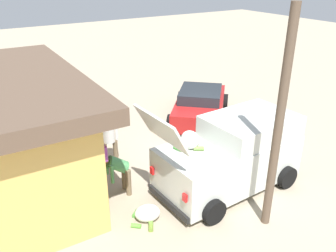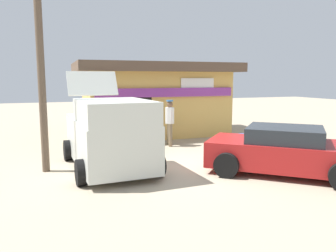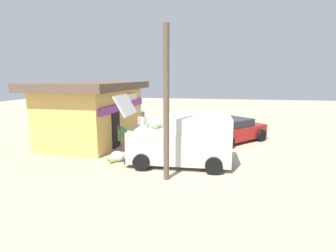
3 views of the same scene
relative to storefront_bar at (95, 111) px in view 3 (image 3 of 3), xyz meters
The scene contains 9 objects.
ground_plane 6.35m from the storefront_bar, 96.17° to the right, with size 60.00×60.00×0.00m, color tan.
storefront_bar is the anchor object (origin of this frame).
delivery_van 6.23m from the storefront_bar, 120.51° to the right, with size 2.35×4.57×2.82m.
parked_sedan 7.65m from the storefront_bar, 81.02° to the right, with size 4.19×4.05×1.28m.
vendor_standing 2.94m from the storefront_bar, 97.14° to the right, with size 0.40×0.56×1.76m.
customer_bending 3.20m from the storefront_bar, 127.05° to the right, with size 0.57×0.76×1.26m.
unloaded_banana_pile 4.39m from the storefront_bar, 142.23° to the right, with size 0.91×0.89×0.42m.
paint_bucket 4.42m from the storefront_bar, 49.76° to the right, with size 0.33×0.33×0.34m, color blue.
utility_pole 7.03m from the storefront_bar, 134.34° to the right, with size 0.20×0.20×5.22m, color brown.
Camera 3 is at (-12.79, -0.57, 3.55)m, focal length 28.08 mm.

